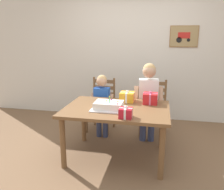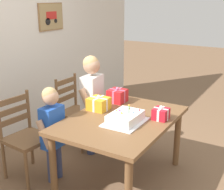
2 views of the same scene
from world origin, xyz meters
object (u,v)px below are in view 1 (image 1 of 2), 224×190
gift_box_beside_cake (150,98)px  chair_right (153,107)px  chair_left (101,104)px  gift_box_corner_small (127,97)px  birthday_cake (109,106)px  child_younger (102,100)px  child_older (148,95)px  dining_table (117,114)px  gift_box_red_large (126,113)px

gift_box_beside_cake → chair_right: chair_right is taller
chair_left → chair_right: bearing=0.0°
gift_box_beside_cake → gift_box_corner_small: size_ratio=0.93×
birthday_cake → gift_box_beside_cake: bearing=36.8°
gift_box_corner_small → child_younger: (-0.45, 0.28, -0.15)m
gift_box_corner_small → chair_right: size_ratio=0.24×
gift_box_corner_small → child_older: size_ratio=0.17×
dining_table → child_younger: size_ratio=1.32×
chair_left → child_older: child_older is taller
dining_table → child_younger: (-0.36, 0.62, 0.01)m
birthday_cake → chair_right: bearing=62.3°
child_younger → gift_box_corner_small: bearing=-32.0°
birthday_cake → gift_box_beside_cake: (0.51, 0.38, 0.03)m
gift_box_red_large → child_younger: (-0.53, 0.98, -0.14)m
gift_box_corner_small → chair_right: (0.36, 0.60, -0.32)m
gift_box_red_large → chair_left: size_ratio=0.17×
gift_box_beside_cake → gift_box_corner_small: bearing=172.3°
dining_table → chair_left: (-0.45, 0.94, -0.16)m
birthday_cake → dining_table: bearing=47.4°
chair_left → child_younger: (0.09, -0.32, 0.17)m
gift_box_red_large → gift_box_beside_cake: gift_box_beside_cake is taller
chair_left → gift_box_beside_cake: bearing=-36.5°
gift_box_beside_cake → child_older: 0.33m
chair_left → child_older: bearing=-21.2°
birthday_cake → chair_left: (-0.36, 1.03, -0.30)m
child_older → gift_box_red_large: bearing=-101.9°
dining_table → chair_left: size_ratio=1.50×
gift_box_corner_small → chair_left: chair_left is taller
dining_table → child_older: bearing=58.2°
chair_right → child_older: size_ratio=0.74×
chair_left → chair_right: size_ratio=1.00×
birthday_cake → child_older: (0.47, 0.71, -0.01)m
gift_box_beside_cake → chair_left: size_ratio=0.22×
gift_box_red_large → dining_table: bearing=116.0°
gift_box_beside_cake → gift_box_corner_small: (-0.33, 0.05, -0.01)m
dining_table → child_younger: child_younger is taller
gift_box_beside_cake → gift_box_corner_small: gift_box_beside_cake is taller
gift_box_corner_small → child_younger: child_younger is taller
birthday_cake → chair_right: (0.54, 1.03, -0.30)m
dining_table → gift_box_corner_small: 0.38m
chair_right → child_younger: (-0.81, -0.32, 0.17)m
gift_box_corner_small → dining_table: bearing=-105.2°
chair_right → chair_left: bearing=-180.0°
gift_box_corner_small → child_older: child_older is taller
gift_box_beside_cake → gift_box_red_large: bearing=-111.0°
gift_box_red_large → chair_right: chair_right is taller
child_younger → gift_box_beside_cake: bearing=-22.6°
child_older → child_younger: (-0.74, 0.00, -0.12)m
dining_table → chair_right: 1.05m
dining_table → child_older: size_ratio=1.10×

